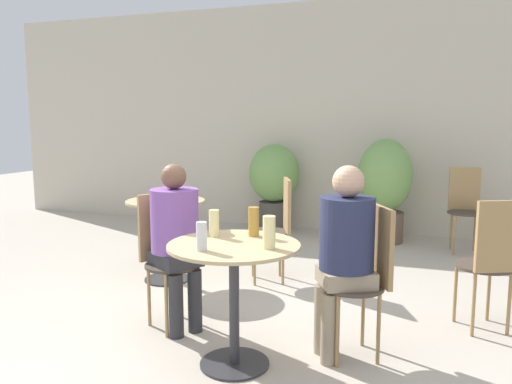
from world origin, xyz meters
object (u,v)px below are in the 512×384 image
Objects in this scene: cafe_table_far at (166,221)px; bistro_chair_1 at (166,247)px; potted_plant_0 at (274,180)px; potted_plant_1 at (385,185)px; seated_person_0 at (344,245)px; beer_glass_2 at (269,232)px; bistro_chair_2 at (278,221)px; bistro_chair_4 at (492,255)px; seated_person_1 at (176,232)px; beer_glass_3 at (254,222)px; bistro_chair_0 at (367,268)px; bistro_chair_3 at (465,202)px; cafe_table_near at (234,273)px; beer_glass_1 at (202,236)px; beer_glass_0 at (214,223)px.

cafe_table_far is 0.79× the size of bistro_chair_1.
potted_plant_1 is at bearing -5.03° from potted_plant_0.
seated_person_0 is 6.45× the size of beer_glass_2.
beer_glass_2 is (0.43, -1.67, 0.28)m from bistro_chair_2.
beer_glass_2 is at bearing -85.15° from bistro_chair_1.
seated_person_1 is at bearing -7.28° from bistro_chair_4.
bistro_chair_1 is 5.19× the size of beer_glass_3.
bistro_chair_0 is 1.00× the size of bistro_chair_3.
cafe_table_far is 2.12m from bistro_chair_0.
potted_plant_1 reaches higher than potted_plant_0.
bistro_chair_2 is 1.82m from bistro_chair_4.
bistro_chair_4 is 2.68m from potted_plant_1.
potted_plant_1 is at bearing 12.28° from seated_person_1.
cafe_table_near is 3.55m from potted_plant_1.
bistro_chair_0 and bistro_chair_3 have the same top height.
bistro_chair_2 is at bearing -171.02° from bistro_chair_0.
bistro_chair_0 is 5.86× the size of beer_glass_1.
beer_glass_2 is (1.40, -1.36, 0.29)m from cafe_table_far.
bistro_chair_4 reaches higher than beer_glass_0.
beer_glass_2 reaches higher than beer_glass_1.
bistro_chair_0 is 3.12m from potted_plant_1.
beer_glass_1 is 0.14× the size of potted_plant_0.
potted_plant_1 is (1.76, 2.18, 0.15)m from cafe_table_far.
cafe_table_far is 0.79× the size of bistro_chair_4.
bistro_chair_4 is 1.65m from beer_glass_3.
potted_plant_0 is (-1.43, 3.31, -0.02)m from seated_person_0.
cafe_table_near is 4.29× the size of beer_glass_3.
beer_glass_0 is at bearing 2.58° from bistro_chair_4.
bistro_chair_1 is at bearing 163.87° from beer_glass_3.
seated_person_1 is (-0.56, 0.36, 0.13)m from cafe_table_near.
potted_plant_0 is at bearing -72.66° from bistro_chair_4.
cafe_table_far is at bearing 135.89° from beer_glass_2.
beer_glass_2 is (0.92, -0.48, 0.28)m from bistro_chair_1.
potted_plant_0 is (-0.15, 3.18, 0.13)m from bistro_chair_1.
seated_person_1 is at bearing -90.00° from bistro_chair_1.
potted_plant_1 is at bearing 9.75° from bistro_chair_1.
beer_glass_2 is at bearing -55.62° from beer_glass_3.
seated_person_0 reaches higher than beer_glass_3.
bistro_chair_3 is at bearing -7.23° from potted_plant_0.
seated_person_1 is at bearing 147.62° from cafe_table_near.
beer_glass_2 is 3.56m from potted_plant_1.
potted_plant_1 reaches higher than bistro_chair_0.
bistro_chair_0 is 0.21m from seated_person_0.
seated_person_1 is at bearing -110.10° from potted_plant_1.
bistro_chair_4 is at bearing 38.76° from beer_glass_2.
bistro_chair_1 is 5.86× the size of beer_glass_1.
beer_glass_3 is (-1.44, -0.75, 0.27)m from bistro_chair_4.
cafe_table_far is 1.67m from beer_glass_3.
seated_person_0 is at bearing -29.73° from cafe_table_far.
cafe_table_near is 4.21× the size of beer_glass_2.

